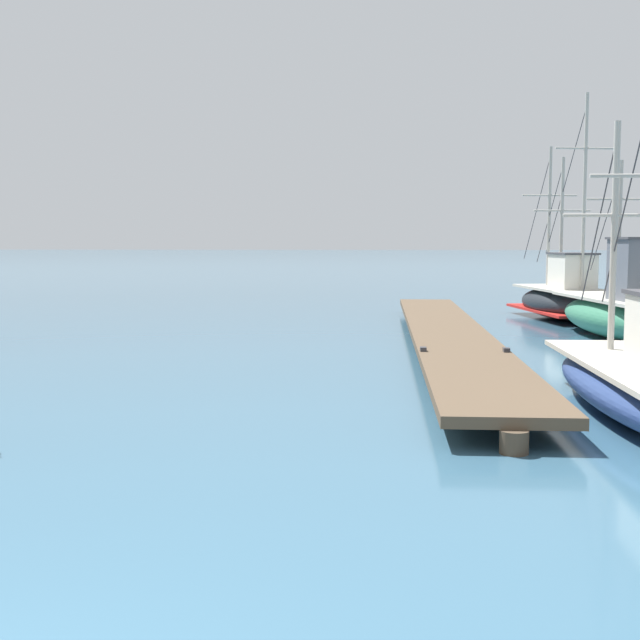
{
  "coord_description": "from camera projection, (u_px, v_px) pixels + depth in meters",
  "views": [
    {
      "loc": [
        2.65,
        -3.29,
        2.63
      ],
      "look_at": [
        1.67,
        9.51,
        1.4
      ],
      "focal_mm": 47.62,
      "sensor_mm": 36.0,
      "label": 1
    }
  ],
  "objects": [
    {
      "name": "fishing_boat_1",
      "position": [
        564.0,
        298.0,
        27.78
      ],
      "size": [
        2.98,
        6.58,
        7.06
      ],
      "color": "black",
      "rests_on": "ground"
    },
    {
      "name": "fishing_boat_3",
      "position": [
        624.0,
        311.0,
        22.22
      ],
      "size": [
        2.89,
        6.61,
        4.7
      ],
      "color": "#337556",
      "rests_on": "ground"
    },
    {
      "name": "floating_dock",
      "position": [
        448.0,
        333.0,
        20.51
      ],
      "size": [
        1.93,
        20.76,
        0.53
      ],
      "color": "brown",
      "rests_on": "ground"
    }
  ]
}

